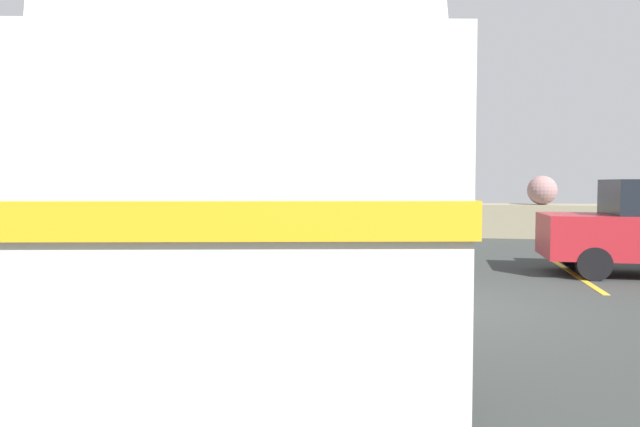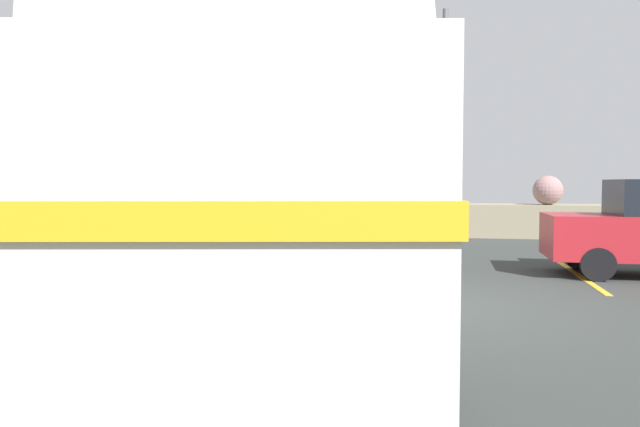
# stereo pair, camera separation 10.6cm
# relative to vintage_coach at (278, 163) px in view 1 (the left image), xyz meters

# --- Properties ---
(ground) EXTENTS (32.00, 26.00, 0.02)m
(ground) POSITION_rel_vintage_coach_xyz_m (1.71, 1.79, -2.04)
(ground) COLOR #343937
(breakwater) EXTENTS (31.36, 1.86, 2.29)m
(breakwater) POSITION_rel_vintage_coach_xyz_m (1.61, 13.58, -1.39)
(breakwater) COLOR gray
(breakwater) RESTS_ON ground
(vintage_coach) EXTENTS (4.16, 8.90, 3.70)m
(vintage_coach) POSITION_rel_vintage_coach_xyz_m (0.00, 0.00, 0.00)
(vintage_coach) COLOR black
(vintage_coach) RESTS_ON ground
(lamp_post) EXTENTS (0.91, 0.52, 6.00)m
(lamp_post) POSITION_rel_vintage_coach_xyz_m (1.93, 7.85, 1.35)
(lamp_post) COLOR #5B5B60
(lamp_post) RESTS_ON ground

